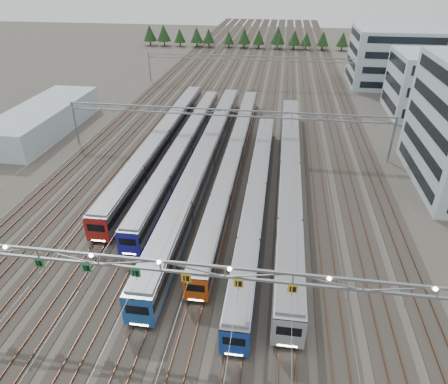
# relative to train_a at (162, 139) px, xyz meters

# --- Properties ---
(ground) EXTENTS (400.00, 400.00, 0.00)m
(ground) POSITION_rel_train_a_xyz_m (11.25, -38.80, -2.19)
(ground) COLOR #47423A
(ground) RESTS_ON ground
(track_bed) EXTENTS (54.00, 260.00, 5.42)m
(track_bed) POSITION_rel_train_a_xyz_m (11.25, 61.20, -0.70)
(track_bed) COLOR #2D2823
(track_bed) RESTS_ON ground
(train_a) EXTENTS (2.97, 56.52, 3.87)m
(train_a) POSITION_rel_train_a_xyz_m (0.00, 0.00, 0.00)
(train_a) COLOR black
(train_a) RESTS_ON ground
(train_b) EXTENTS (2.71, 56.04, 3.53)m
(train_b) POSITION_rel_train_a_xyz_m (4.50, -2.03, -0.17)
(train_b) COLOR black
(train_b) RESTS_ON ground
(train_c) EXTENTS (3.01, 66.81, 3.93)m
(train_c) POSITION_rel_train_a_xyz_m (9.00, -6.44, 0.03)
(train_c) COLOR black
(train_c) RESTS_ON ground
(train_d) EXTENTS (2.58, 63.71, 3.35)m
(train_d) POSITION_rel_train_a_xyz_m (13.50, -4.13, -0.26)
(train_d) COLOR black
(train_d) RESTS_ON ground
(train_e) EXTENTS (2.63, 51.53, 3.42)m
(train_e) POSITION_rel_train_a_xyz_m (18.00, -15.94, -0.23)
(train_e) COLOR black
(train_e) RESTS_ON ground
(train_f) EXTENTS (2.94, 61.22, 3.84)m
(train_f) POSITION_rel_train_a_xyz_m (22.50, -9.61, -0.02)
(train_f) COLOR black
(train_f) RESTS_ON ground
(gantry_near) EXTENTS (56.36, 0.61, 8.08)m
(gantry_near) POSITION_rel_train_a_xyz_m (11.20, -38.92, 4.90)
(gantry_near) COLOR gray
(gantry_near) RESTS_ON ground
(gantry_mid) EXTENTS (56.36, 0.36, 8.00)m
(gantry_mid) POSITION_rel_train_a_xyz_m (11.25, 1.20, 4.20)
(gantry_mid) COLOR gray
(gantry_mid) RESTS_ON ground
(gantry_far) EXTENTS (56.36, 0.36, 8.00)m
(gantry_far) POSITION_rel_train_a_xyz_m (11.25, 46.20, 4.20)
(gantry_far) COLOR gray
(gantry_far) RESTS_ON ground
(depot_bldg_mid) EXTENTS (14.00, 16.00, 13.15)m
(depot_bldg_mid) POSITION_rel_train_a_xyz_m (51.38, 27.94, 4.39)
(depot_bldg_mid) COLOR #A4B8C4
(depot_bldg_mid) RESTS_ON ground
(depot_bldg_north) EXTENTS (22.00, 18.00, 14.71)m
(depot_bldg_north) POSITION_rel_train_a_xyz_m (49.80, 52.48, 5.17)
(depot_bldg_north) COLOR #A4B8C4
(depot_bldg_north) RESTS_ON ground
(west_shed) EXTENTS (10.00, 30.00, 5.08)m
(west_shed) POSITION_rel_train_a_xyz_m (-26.03, 5.91, 0.35)
(west_shed) COLOR #A4B8C4
(west_shed) RESTS_ON ground
(treeline) EXTENTS (106.40, 5.60, 7.02)m
(treeline) POSITION_rel_train_a_xyz_m (16.65, 100.10, 2.04)
(treeline) COLOR #332114
(treeline) RESTS_ON ground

